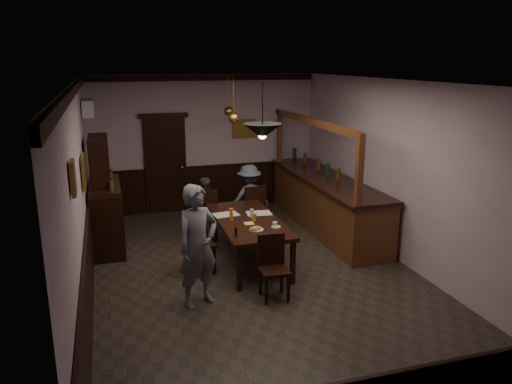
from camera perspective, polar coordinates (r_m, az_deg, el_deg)
name	(u,v)px	position (r m, az deg, el deg)	size (l,w,h in m)	color
room	(258,186)	(7.40, 0.22, 0.74)	(5.01, 8.01, 3.01)	#2D2621
dining_table	(248,223)	(8.28, -0.92, -3.55)	(1.02, 2.21, 0.75)	black
chair_far_left	(206,212)	(9.41, -5.71, -2.26)	(0.50, 0.50, 0.99)	black
chair_far_right	(253,208)	(9.61, -0.30, -1.81)	(0.46, 0.46, 0.99)	black
chair_near	(273,264)	(7.16, 1.94, -8.19)	(0.41, 0.41, 0.91)	black
chair_side	(195,240)	(7.95, -7.03, -5.51)	(0.49, 0.49, 1.01)	black
person_standing	(198,246)	(6.86, -6.66, -6.14)	(0.63, 0.41, 1.72)	slate
person_seated_left	(204,206)	(9.67, -5.93, -1.63)	(0.55, 0.43, 1.13)	#485533
person_seated_right	(249,198)	(9.83, -0.79, -0.68)	(0.86, 0.49, 1.33)	#4C5B6D
newspaper_left	(226,214)	(8.51, -3.46, -2.58)	(0.42, 0.30, 0.01)	silver
newspaper_right	(259,213)	(8.57, 0.32, -2.44)	(0.42, 0.30, 0.01)	silver
napkin	(249,223)	(8.05, -0.82, -3.60)	(0.15, 0.15, 0.00)	#F4CF5A
saucer	(276,227)	(7.89, 2.30, -3.99)	(0.15, 0.15, 0.01)	white
coffee_cup	(275,224)	(7.87, 2.18, -3.70)	(0.08, 0.08, 0.07)	white
pastry_plate	(256,230)	(7.75, 0.05, -4.32)	(0.22, 0.22, 0.01)	white
pastry_ring_a	(254,229)	(7.71, -0.21, -4.20)	(0.13, 0.13, 0.04)	#C68C47
pastry_ring_b	(257,228)	(7.74, 0.09, -4.12)	(0.13, 0.13, 0.04)	#C68C47
soda_can	(255,218)	(8.14, -0.17, -2.98)	(0.07, 0.07, 0.12)	gold
beer_glass	(231,214)	(8.20, -2.85, -2.56)	(0.06, 0.06, 0.20)	#BF721E
water_glass	(252,213)	(8.32, -0.48, -2.46)	(0.06, 0.06, 0.15)	silver
pepper_mill	(236,232)	(7.48, -2.32, -4.54)	(0.04, 0.04, 0.14)	black
sideboard	(105,205)	(9.26, -16.86, -1.38)	(0.55, 1.53, 2.03)	black
bar_counter	(326,202)	(10.02, 7.99, -1.09)	(0.93, 3.99, 2.24)	#502B15
door_back	(166,166)	(11.11, -10.29, 2.97)	(0.90, 0.06, 2.10)	black
ac_unit	(88,108)	(9.80, -18.64, 9.13)	(0.20, 0.85, 0.30)	white
picture_left_small	(73,178)	(5.40, -20.17, 1.52)	(0.04, 0.28, 0.36)	olive
picture_left_large	(84,172)	(7.83, -19.07, 2.22)	(0.04, 0.62, 0.48)	olive
picture_back	(244,128)	(11.33, -1.33, 7.29)	(0.55, 0.04, 0.42)	olive
pendant_iron	(262,131)	(7.15, 0.73, 6.96)	(0.56, 0.56, 0.79)	black
pendant_brass_mid	(234,118)	(8.99, -2.57, 8.45)	(0.20, 0.20, 0.81)	#BF8C3F
pendant_brass_far	(229,111)	(10.16, -3.12, 9.20)	(0.20, 0.20, 0.81)	#BF8C3F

